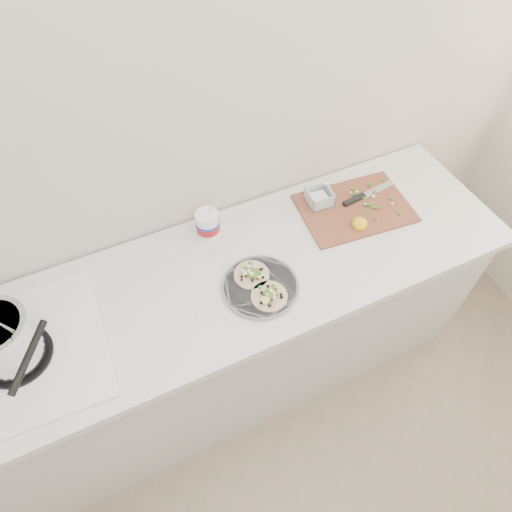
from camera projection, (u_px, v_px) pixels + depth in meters
name	position (u px, v px, depth m)	size (l,w,h in m)	color
counter	(217.00, 336.00, 2.07)	(2.44, 0.66, 0.90)	beige
stove	(9.00, 346.00, 1.45)	(0.58, 0.54, 0.27)	silver
taco_plate	(260.00, 285.00, 1.68)	(0.29, 0.29, 0.04)	slate
tub	(208.00, 222.00, 1.81)	(0.10, 0.10, 0.21)	white
cutboard	(352.00, 205.00, 1.93)	(0.49, 0.36, 0.07)	brown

